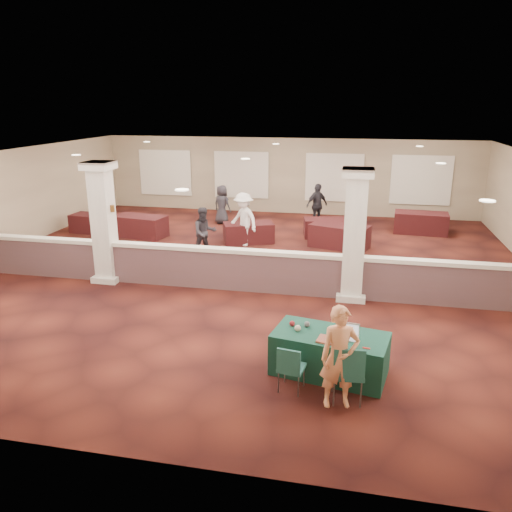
% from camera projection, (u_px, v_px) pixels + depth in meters
% --- Properties ---
extents(ground, '(16.00, 16.00, 0.00)m').
position_uv_depth(ground, '(246.00, 271.00, 14.33)').
color(ground, '#4F1C13').
rests_on(ground, ground).
extents(wall_back, '(16.00, 0.04, 3.20)m').
position_uv_depth(wall_back, '(287.00, 176.00, 21.34)').
color(wall_back, '#7F6F57').
rests_on(wall_back, ground).
extents(wall_front, '(16.00, 0.04, 3.20)m').
position_uv_depth(wall_front, '(107.00, 352.00, 6.37)').
color(wall_front, '#7F6F57').
rests_on(wall_front, ground).
extents(ceiling, '(16.00, 16.00, 0.02)m').
position_uv_depth(ceiling, '(245.00, 158.00, 13.38)').
color(ceiling, white).
rests_on(ceiling, wall_back).
extents(partition_wall, '(15.60, 0.28, 1.10)m').
position_uv_depth(partition_wall, '(233.00, 269.00, 12.76)').
color(partition_wall, brown).
rests_on(partition_wall, ground).
extents(column_left, '(0.72, 0.72, 3.20)m').
position_uv_depth(column_left, '(104.00, 222.00, 13.12)').
color(column_left, white).
rests_on(column_left, ground).
extents(column_right, '(0.72, 0.72, 3.20)m').
position_uv_depth(column_right, '(355.00, 234.00, 11.86)').
color(column_right, white).
rests_on(column_right, ground).
extents(sconce_left, '(0.12, 0.12, 0.18)m').
position_uv_depth(sconce_left, '(92.00, 208.00, 13.06)').
color(sconce_left, brown).
rests_on(sconce_left, column_left).
extents(sconce_right, '(0.12, 0.12, 0.18)m').
position_uv_depth(sconce_right, '(112.00, 208.00, 12.95)').
color(sconce_right, brown).
rests_on(sconce_right, column_left).
extents(near_table, '(2.13, 1.34, 0.76)m').
position_uv_depth(near_table, '(330.00, 354.00, 8.85)').
color(near_table, '#0F3A31').
rests_on(near_table, ground).
extents(conf_chair_main, '(0.56, 0.57, 1.02)m').
position_uv_depth(conf_chair_main, '(348.00, 369.00, 7.89)').
color(conf_chair_main, '#1D5154').
rests_on(conf_chair_main, ground).
extents(conf_chair_side, '(0.48, 0.48, 0.83)m').
position_uv_depth(conf_chair_side, '(290.00, 365.00, 8.23)').
color(conf_chair_side, '#1D5154').
rests_on(conf_chair_side, ground).
extents(woman, '(0.69, 0.55, 1.69)m').
position_uv_depth(woman, '(340.00, 357.00, 7.77)').
color(woman, '#FFB56E').
rests_on(woman, ground).
extents(far_table_front_left, '(1.97, 1.22, 0.75)m').
position_uv_depth(far_table_front_left, '(140.00, 226.00, 17.91)').
color(far_table_front_left, black).
rests_on(far_table_front_left, ground).
extents(far_table_front_center, '(1.86, 1.39, 0.68)m').
position_uv_depth(far_table_front_center, '(249.00, 233.00, 17.15)').
color(far_table_front_center, black).
rests_on(far_table_front_center, ground).
extents(far_table_front_right, '(2.08, 1.49, 0.76)m').
position_uv_depth(far_table_front_right, '(339.00, 236.00, 16.54)').
color(far_table_front_right, black).
rests_on(far_table_front_right, ground).
extents(far_table_back_left, '(1.72, 0.97, 0.67)m').
position_uv_depth(far_table_back_left, '(94.00, 223.00, 18.48)').
color(far_table_back_left, black).
rests_on(far_table_back_left, ground).
extents(far_table_back_center, '(1.74, 1.09, 0.66)m').
position_uv_depth(far_table_back_center, '(327.00, 228.00, 17.85)').
color(far_table_back_center, black).
rests_on(far_table_back_center, ground).
extents(far_table_back_right, '(1.96, 1.09, 0.77)m').
position_uv_depth(far_table_back_right, '(421.00, 223.00, 18.36)').
color(far_table_back_right, black).
rests_on(far_table_back_right, ground).
extents(attendee_a, '(0.86, 0.76, 1.57)m').
position_uv_depth(attendee_a, '(205.00, 232.00, 15.42)').
color(attendee_a, black).
rests_on(attendee_a, ground).
extents(attendee_b, '(1.24, 1.06, 1.78)m').
position_uv_depth(attendee_b, '(244.00, 219.00, 16.65)').
color(attendee_b, silver).
rests_on(attendee_b, ground).
extents(attendee_c, '(1.03, 1.01, 1.67)m').
position_uv_depth(attendee_c, '(317.00, 205.00, 19.19)').
color(attendee_c, black).
rests_on(attendee_c, ground).
extents(attendee_d, '(0.85, 0.66, 1.53)m').
position_uv_depth(attendee_d, '(222.00, 205.00, 19.66)').
color(attendee_d, black).
rests_on(attendee_d, ground).
extents(laptop_base, '(0.38, 0.30, 0.02)m').
position_uv_depth(laptop_base, '(348.00, 338.00, 8.57)').
color(laptop_base, silver).
rests_on(laptop_base, near_table).
extents(laptop_screen, '(0.34, 0.08, 0.23)m').
position_uv_depth(laptop_screen, '(350.00, 329.00, 8.64)').
color(laptop_screen, silver).
rests_on(laptop_screen, near_table).
extents(screen_glow, '(0.31, 0.06, 0.20)m').
position_uv_depth(screen_glow, '(349.00, 330.00, 8.64)').
color(screen_glow, silver).
rests_on(screen_glow, near_table).
extents(knitting, '(0.47, 0.38, 0.03)m').
position_uv_depth(knitting, '(330.00, 340.00, 8.48)').
color(knitting, '#BE411E').
rests_on(knitting, near_table).
extents(yarn_cream, '(0.11, 0.11, 0.11)m').
position_uv_depth(yarn_cream, '(298.00, 328.00, 8.83)').
color(yarn_cream, beige).
rests_on(yarn_cream, near_table).
extents(yarn_red, '(0.10, 0.10, 0.10)m').
position_uv_depth(yarn_red, '(292.00, 324.00, 9.03)').
color(yarn_red, maroon).
rests_on(yarn_red, near_table).
extents(yarn_grey, '(0.11, 0.11, 0.11)m').
position_uv_depth(yarn_grey, '(307.00, 324.00, 9.00)').
color(yarn_grey, '#49494E').
rests_on(yarn_grey, near_table).
extents(scissors, '(0.13, 0.05, 0.01)m').
position_uv_depth(scissors, '(366.00, 348.00, 8.23)').
color(scissors, '#B51613').
rests_on(scissors, near_table).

